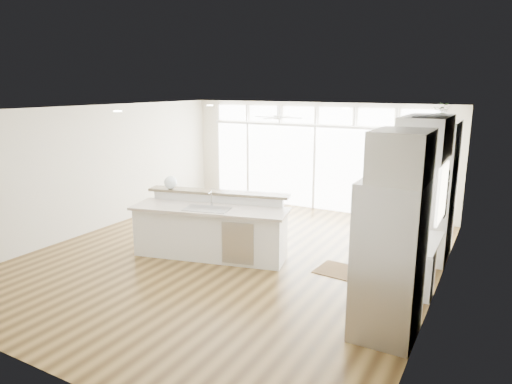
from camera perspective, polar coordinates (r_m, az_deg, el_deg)
The scene contains 24 objects.
floor at distance 8.57m, azimuth -2.82°, elevation -8.11°, with size 7.00×8.00×0.02m, color #4A3316.
ceiling at distance 8.00m, azimuth -3.04°, elevation 10.30°, with size 7.00×8.00×0.02m, color white.
wall_back at distance 11.71m, azimuth 7.51°, elevation 4.46°, with size 7.00×0.04×2.70m, color beige.
wall_front at distance 5.36m, azimuth -26.37°, elevation -7.28°, with size 7.00×0.04×2.70m, color beige.
wall_left at distance 10.43m, azimuth -19.49°, elevation 2.76°, with size 0.04×8.00×2.70m, color beige.
wall_right at distance 7.03m, azimuth 22.09°, elevation -2.21°, with size 0.04×8.00×2.70m, color beige.
glass_wall at distance 11.70m, azimuth 7.36°, elevation 2.97°, with size 5.80×0.06×2.08m, color white.
transom_row at distance 11.54m, azimuth 7.55°, elevation 9.48°, with size 5.90×0.06×0.40m, color white.
desk_window at distance 7.28m, azimuth 22.22°, elevation -0.09°, with size 0.04×0.85×0.85m, color white.
ceiling_fan at distance 10.70m, azimuth 2.75°, elevation 9.83°, with size 1.16×1.16×0.32m, color silver.
recessed_lights at distance 8.17m, azimuth -2.28°, elevation 10.23°, with size 3.40×3.00×0.02m, color white.
oven_cabinet at distance 8.83m, azimuth 21.44°, elevation 0.17°, with size 0.64×1.20×2.50m, color white.
desk_nook at distance 7.65m, azimuth 18.99°, elevation -8.38°, with size 0.72×1.30×0.76m, color white.
upper_cabinets at distance 7.19m, azimuth 20.47°, elevation 6.38°, with size 0.64×1.30×0.64m, color white.
refrigerator at distance 5.92m, azimuth 16.31°, elevation -8.12°, with size 0.76×0.90×2.00m, color #A9AAAE.
fridge_cabinet at distance 5.58m, azimuth 17.76°, elevation 4.34°, with size 0.64×0.90×0.60m, color white.
framed_photos at distance 7.91m, azimuth 22.70°, elevation -0.25°, with size 0.06×0.22×0.80m, color black.
kitchen_island at distance 8.42m, azimuth -5.79°, elevation -4.36°, with size 2.88×1.09×1.14m, color white.
rug at distance 8.02m, azimuth 10.99°, elevation -9.75°, with size 0.93×0.67×0.01m, color #372311.
office_chair at distance 7.76m, azimuth 14.07°, elevation -7.07°, with size 0.48×0.45×0.93m, color black.
fishbowl at distance 8.97m, azimuth -10.63°, elevation 1.19°, with size 0.25×0.25×0.25m, color white.
monitor at distance 7.48m, azimuth 18.71°, elevation -4.23°, with size 0.08×0.45×0.38m, color black.
keyboard at distance 7.57m, azimuth 17.35°, elevation -5.38°, with size 0.12×0.32×0.02m, color white.
potted_plant at distance 8.65m, azimuth 22.20°, elevation 9.06°, with size 0.28×0.31×0.24m, color #2F5625.
Camera 1 is at (4.24, -6.77, 3.09)m, focal length 32.00 mm.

